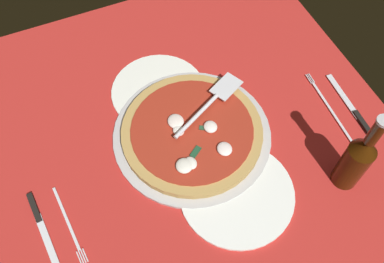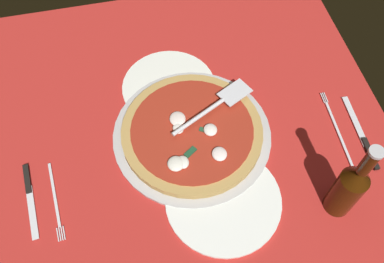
{
  "view_description": "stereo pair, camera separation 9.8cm",
  "coord_description": "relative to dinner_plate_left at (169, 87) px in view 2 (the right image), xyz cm",
  "views": [
    {
      "loc": [
        48.48,
        -18.86,
        85.98
      ],
      "look_at": [
        1.26,
        1.69,
        2.2
      ],
      "focal_mm": 39.4,
      "sensor_mm": 36.0,
      "label": 1
    },
    {
      "loc": [
        51.52,
        -9.53,
        85.98
      ],
      "look_at": [
        1.26,
        1.69,
        2.2
      ],
      "focal_mm": 39.4,
      "sensor_mm": 36.0,
      "label": 2
    }
  ],
  "objects": [
    {
      "name": "ground_plane",
      "position": [
        14.0,
        0.96,
        -1.0
      ],
      "size": [
        98.25,
        98.25,
        0.8
      ],
      "primitive_type": "cube",
      "color": "#B42621"
    },
    {
      "name": "checker_pattern",
      "position": [
        14.0,
        0.96,
        -0.55
      ],
      "size": [
        98.25,
        98.25,
        0.1
      ],
      "color": "silver",
      "rests_on": "ground_plane"
    },
    {
      "name": "pizza_pan",
      "position": [
        15.26,
        2.65,
        0.05
      ],
      "size": [
        37.32,
        37.32,
        1.1
      ],
      "primitive_type": "cylinder",
      "color": "#B7B7B8",
      "rests_on": "ground_plane"
    },
    {
      "name": "dinner_plate_left",
      "position": [
        0.0,
        0.0,
        0.0
      ],
      "size": [
        23.65,
        23.65,
        1.0
      ],
      "primitive_type": "cylinder",
      "color": "white",
      "rests_on": "ground_plane"
    },
    {
      "name": "dinner_plate_right",
      "position": [
        32.85,
        5.66,
        0.0
      ],
      "size": [
        25.21,
        25.21,
        1.0
      ],
      "primitive_type": "cylinder",
      "color": "white",
      "rests_on": "ground_plane"
    },
    {
      "name": "pizza",
      "position": [
        15.4,
        2.6,
        1.66
      ],
      "size": [
        33.11,
        33.11,
        3.38
      ],
      "color": "tan",
      "rests_on": "pizza_pan"
    },
    {
      "name": "pizza_server",
      "position": [
        11.26,
        8.88,
        4.33
      ],
      "size": [
        12.87,
        21.63,
        1.0
      ],
      "rotation": [
        0.0,
        0.0,
        2.04
      ],
      "color": "silver",
      "rests_on": "pizza"
    },
    {
      "name": "place_setting_near",
      "position": [
        23.61,
        -32.65,
        -0.14
      ],
      "size": [
        19.26,
        12.84,
        1.4
      ],
      "rotation": [
        0.0,
        0.0,
        0.1
      ],
      "color": "white",
      "rests_on": "ground_plane"
    },
    {
      "name": "place_setting_far",
      "position": [
        23.2,
        39.39,
        -0.14
      ],
      "size": [
        23.03,
        12.29,
        1.4
      ],
      "rotation": [
        0.0,
        0.0,
        3.09
      ],
      "color": "silver",
      "rests_on": "ground_plane"
    },
    {
      "name": "beer_bottle",
      "position": [
        39.02,
        29.19,
        8.73
      ],
      "size": [
        5.76,
        5.76,
        24.12
      ],
      "color": "#361905",
      "rests_on": "ground_plane"
    }
  ]
}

